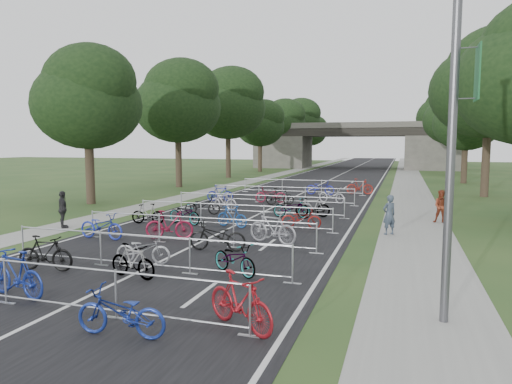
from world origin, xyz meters
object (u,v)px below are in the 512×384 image
Objects in this scene: pedestrian_b at (442,207)px; overpass_bridge at (355,146)px; pedestrian_c at (63,210)px; pedestrian_a at (389,215)px; bike_1 at (16,274)px; lamppost at (454,120)px; bike_2 at (120,313)px.

overpass_bridge is at bearing 107.20° from pedestrian_b.
overpass_bridge is 19.43× the size of pedestrian_b.
pedestrian_a is at bearing -126.43° from pedestrian_c.
pedestrian_c reaches higher than bike_1.
lamppost is 4.08× the size of bike_1.
bike_2 is (-6.13, -2.81, -3.78)m from lamppost.
pedestrian_a reaches higher than bike_2.
pedestrian_c is (-7.17, -56.52, -2.69)m from overpass_bridge.
bike_1 is at bearing -119.55° from pedestrian_b.
overpass_bridge reaches higher than pedestrian_a.
lamppost is 10.73m from bike_1.
pedestrian_a is at bearing 154.70° from bike_2.
pedestrian_b is at bearing 151.88° from bike_2.
overpass_bridge is 15.42× the size of bike_1.
pedestrian_b is at bearing -159.28° from pedestrian_a.
overpass_bridge reaches higher than bike_1.
pedestrian_b is 0.95× the size of pedestrian_c.
lamppost is at bearing -161.06° from pedestrian_c.
pedestrian_b is at bearing -116.26° from pedestrian_c.
overpass_bridge is at bearing 177.52° from bike_2.
pedestrian_c is (-9.37, 9.28, 0.35)m from bike_2.
overpass_bridge is 57.04m from pedestrian_c.
pedestrian_a is (4.68, 12.26, 0.34)m from bike_2.
pedestrian_a is at bearing 152.81° from bike_1.
pedestrian_a is 1.05× the size of pedestrian_b.
overpass_bridge is 18.52× the size of pedestrian_a.
lamppost reaches higher than bike_1.
pedestrian_c is at bearing 157.32° from lamppost.
pedestrian_b is (7.00, 15.94, 0.30)m from bike_2.
pedestrian_c is (-5.55, 8.07, 0.24)m from bike_1.
bike_1 is 1.20× the size of pedestrian_a.
pedestrian_c reaches higher than bike_2.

